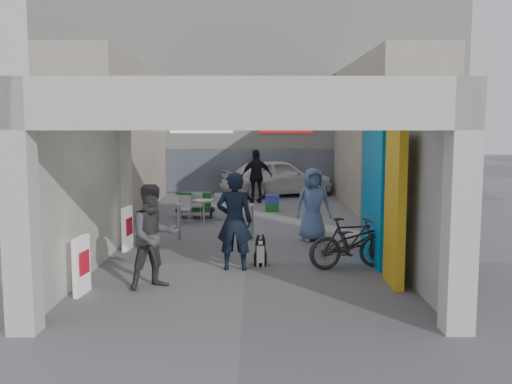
{
  "coord_description": "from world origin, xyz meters",
  "views": [
    {
      "loc": [
        0.19,
        -11.66,
        2.86
      ],
      "look_at": [
        0.22,
        1.0,
        1.38
      ],
      "focal_mm": 40.0,
      "sensor_mm": 36.0,
      "label": 1
    }
  ],
  "objects_px": {
    "man_with_dog": "(234,221)",
    "bicycle_rear": "(350,243)",
    "bicycle_front": "(355,242)",
    "white_van": "(277,177)",
    "border_collie": "(260,253)",
    "man_elderly": "(313,204)",
    "man_crates": "(257,176)",
    "man_back_turned": "(154,236)",
    "cafe_set": "(201,211)",
    "produce_stand": "(195,208)"
  },
  "relations": [
    {
      "from": "bicycle_rear",
      "to": "man_crates",
      "type": "bearing_deg",
      "value": -1.9
    },
    {
      "from": "cafe_set",
      "to": "man_elderly",
      "type": "xyz_separation_m",
      "value": [
        3.08,
        -2.98,
        0.63
      ]
    },
    {
      "from": "man_back_turned",
      "to": "bicycle_front",
      "type": "height_order",
      "value": "man_back_turned"
    },
    {
      "from": "man_elderly",
      "to": "white_van",
      "type": "bearing_deg",
      "value": 85.38
    },
    {
      "from": "bicycle_rear",
      "to": "man_with_dog",
      "type": "bearing_deg",
      "value": 79.66
    },
    {
      "from": "man_crates",
      "to": "white_van",
      "type": "distance_m",
      "value": 2.28
    },
    {
      "from": "man_with_dog",
      "to": "man_back_turned",
      "type": "bearing_deg",
      "value": 44.99
    },
    {
      "from": "white_van",
      "to": "cafe_set",
      "type": "bearing_deg",
      "value": 136.95
    },
    {
      "from": "cafe_set",
      "to": "bicycle_rear",
      "type": "relative_size",
      "value": 0.77
    },
    {
      "from": "border_collie",
      "to": "man_elderly",
      "type": "bearing_deg",
      "value": 66.69
    },
    {
      "from": "border_collie",
      "to": "man_back_turned",
      "type": "distance_m",
      "value": 2.55
    },
    {
      "from": "man_back_turned",
      "to": "man_crates",
      "type": "xyz_separation_m",
      "value": [
        1.86,
        11.18,
        0.07
      ]
    },
    {
      "from": "man_back_turned",
      "to": "white_van",
      "type": "height_order",
      "value": "man_back_turned"
    },
    {
      "from": "bicycle_front",
      "to": "white_van",
      "type": "relative_size",
      "value": 0.43
    },
    {
      "from": "bicycle_front",
      "to": "cafe_set",
      "type": "bearing_deg",
      "value": 15.1
    },
    {
      "from": "produce_stand",
      "to": "man_with_dog",
      "type": "height_order",
      "value": "man_with_dog"
    },
    {
      "from": "man_crates",
      "to": "border_collie",
      "type": "bearing_deg",
      "value": 76.75
    },
    {
      "from": "border_collie",
      "to": "bicycle_rear",
      "type": "bearing_deg",
      "value": -3.11
    },
    {
      "from": "man_elderly",
      "to": "man_crates",
      "type": "xyz_separation_m",
      "value": [
        -1.38,
        7.01,
        0.08
      ]
    },
    {
      "from": "man_back_turned",
      "to": "bicycle_rear",
      "type": "height_order",
      "value": "man_back_turned"
    },
    {
      "from": "man_with_dog",
      "to": "cafe_set",
      "type": "bearing_deg",
      "value": -75.83
    },
    {
      "from": "bicycle_rear",
      "to": "man_back_turned",
      "type": "bearing_deg",
      "value": 97.56
    },
    {
      "from": "man_with_dog",
      "to": "bicycle_rear",
      "type": "xyz_separation_m",
      "value": [
        2.32,
        0.09,
        -0.46
      ]
    },
    {
      "from": "border_collie",
      "to": "man_with_dog",
      "type": "relative_size",
      "value": 0.34
    },
    {
      "from": "man_crates",
      "to": "white_van",
      "type": "height_order",
      "value": "man_crates"
    },
    {
      "from": "man_back_turned",
      "to": "man_crates",
      "type": "height_order",
      "value": "man_crates"
    },
    {
      "from": "man_with_dog",
      "to": "man_elderly",
      "type": "bearing_deg",
      "value": -120.2
    },
    {
      "from": "produce_stand",
      "to": "man_elderly",
      "type": "distance_m",
      "value": 4.97
    },
    {
      "from": "man_with_dog",
      "to": "bicycle_rear",
      "type": "height_order",
      "value": "man_with_dog"
    },
    {
      "from": "bicycle_rear",
      "to": "white_van",
      "type": "height_order",
      "value": "white_van"
    },
    {
      "from": "man_crates",
      "to": "bicycle_front",
      "type": "xyz_separation_m",
      "value": [
        1.95,
        -9.7,
        -0.48
      ]
    },
    {
      "from": "man_with_dog",
      "to": "white_van",
      "type": "bearing_deg",
      "value": -93.82
    },
    {
      "from": "man_crates",
      "to": "white_van",
      "type": "bearing_deg",
      "value": -125.19
    },
    {
      "from": "border_collie",
      "to": "man_with_dog",
      "type": "height_order",
      "value": "man_with_dog"
    },
    {
      "from": "man_with_dog",
      "to": "man_elderly",
      "type": "relative_size",
      "value": 1.08
    },
    {
      "from": "cafe_set",
      "to": "man_with_dog",
      "type": "relative_size",
      "value": 0.68
    },
    {
      "from": "man_with_dog",
      "to": "white_van",
      "type": "relative_size",
      "value": 0.43
    },
    {
      "from": "border_collie",
      "to": "man_elderly",
      "type": "distance_m",
      "value": 2.98
    },
    {
      "from": "produce_stand",
      "to": "white_van",
      "type": "bearing_deg",
      "value": 44.51
    },
    {
      "from": "bicycle_front",
      "to": "man_elderly",
      "type": "bearing_deg",
      "value": -5.66
    },
    {
      "from": "produce_stand",
      "to": "man_back_turned",
      "type": "relative_size",
      "value": 0.64
    },
    {
      "from": "border_collie",
      "to": "man_back_turned",
      "type": "relative_size",
      "value": 0.37
    },
    {
      "from": "border_collie",
      "to": "man_crates",
      "type": "distance_m",
      "value": 9.63
    },
    {
      "from": "bicycle_front",
      "to": "bicycle_rear",
      "type": "xyz_separation_m",
      "value": [
        -0.11,
        -0.12,
        0.01
      ]
    },
    {
      "from": "man_with_dog",
      "to": "bicycle_rear",
      "type": "bearing_deg",
      "value": -175.37
    },
    {
      "from": "man_elderly",
      "to": "bicycle_front",
      "type": "distance_m",
      "value": 2.78
    },
    {
      "from": "cafe_set",
      "to": "man_back_turned",
      "type": "height_order",
      "value": "man_back_turned"
    },
    {
      "from": "man_back_turned",
      "to": "man_elderly",
      "type": "distance_m",
      "value": 5.28
    },
    {
      "from": "man_elderly",
      "to": "man_crates",
      "type": "height_order",
      "value": "man_crates"
    },
    {
      "from": "cafe_set",
      "to": "border_collie",
      "type": "xyz_separation_m",
      "value": [
        1.74,
        -5.57,
        -0.02
      ]
    }
  ]
}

